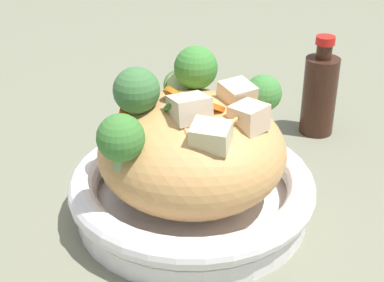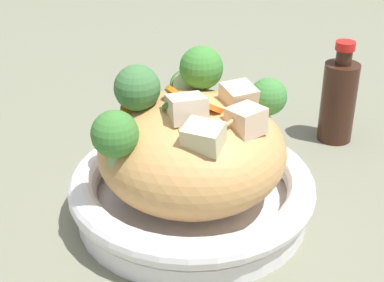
% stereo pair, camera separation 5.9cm
% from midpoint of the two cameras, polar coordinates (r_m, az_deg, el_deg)
% --- Properties ---
extents(ground_plane, '(3.00, 3.00, 0.00)m').
position_cam_midpoint_polar(ground_plane, '(0.64, -2.67, -7.09)').
color(ground_plane, slate).
extents(serving_bowl, '(0.26, 0.26, 0.05)m').
position_cam_midpoint_polar(serving_bowl, '(0.63, -2.73, -5.09)').
color(serving_bowl, white).
rests_on(serving_bowl, ground_plane).
extents(noodle_heap, '(0.19, 0.19, 0.11)m').
position_cam_midpoint_polar(noodle_heap, '(0.60, -2.83, -1.00)').
color(noodle_heap, tan).
rests_on(noodle_heap, serving_bowl).
extents(broccoli_florets, '(0.22, 0.15, 0.08)m').
position_cam_midpoint_polar(broccoli_florets, '(0.58, -4.65, 4.28)').
color(broccoli_florets, '#98C275').
rests_on(broccoli_florets, serving_bowl).
extents(carrot_coins, '(0.14, 0.06, 0.03)m').
position_cam_midpoint_polar(carrot_coins, '(0.58, -2.62, 3.51)').
color(carrot_coins, orange).
rests_on(carrot_coins, serving_bowl).
extents(zucchini_slices, '(0.06, 0.11, 0.04)m').
position_cam_midpoint_polar(zucchini_slices, '(0.60, -3.74, 4.27)').
color(zucchini_slices, beige).
rests_on(zucchini_slices, serving_bowl).
extents(chicken_chunks, '(0.09, 0.10, 0.04)m').
position_cam_midpoint_polar(chicken_chunks, '(0.55, -0.34, 2.58)').
color(chicken_chunks, beige).
rests_on(chicken_chunks, serving_bowl).
extents(soy_sauce_bottle, '(0.05, 0.05, 0.14)m').
position_cam_midpoint_polar(soy_sauce_bottle, '(0.79, 10.24, 4.57)').
color(soy_sauce_bottle, '#381E14').
rests_on(soy_sauce_bottle, ground_plane).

